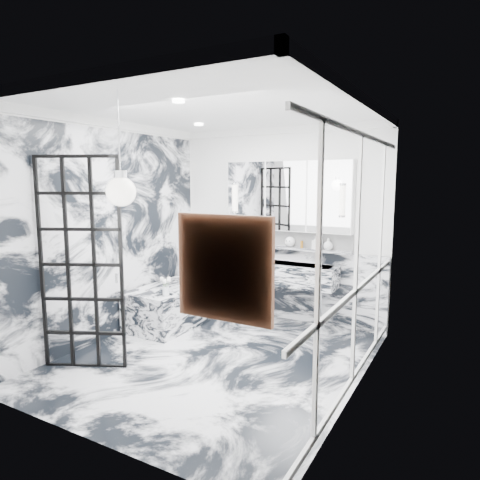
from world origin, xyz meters
The scene contains 25 objects.
floor centered at (0.00, 0.00, 0.00)m, with size 3.60×3.60×0.00m, color silver.
ceiling centered at (0.00, 0.00, 2.80)m, with size 3.60×3.60×0.00m, color white.
wall_back centered at (0.00, 1.80, 1.40)m, with size 3.60×3.60×0.00m, color white.
wall_front centered at (0.00, -1.80, 1.40)m, with size 3.60×3.60×0.00m, color white.
wall_left centered at (-1.60, 0.00, 1.40)m, with size 3.60×3.60×0.00m, color white.
wall_right centered at (1.60, 0.00, 1.40)m, with size 3.60×3.60×0.00m, color white.
marble_clad_back centered at (0.00, 1.78, 0.53)m, with size 3.18×0.05×1.05m, color silver.
marble_clad_left centered at (-1.59, 0.00, 1.34)m, with size 0.02×3.56×2.68m, color silver.
panel_molding centered at (1.58, 0.00, 1.30)m, with size 0.03×3.40×2.30m, color white.
soap_bottle_a centered at (0.66, 1.71, 1.19)m, with size 0.08×0.08×0.20m, color #8C5919.
soap_bottle_b centered at (0.59, 1.71, 1.18)m, with size 0.08×0.08×0.18m, color #4C4C51.
soap_bottle_c centered at (0.77, 1.71, 1.17)m, with size 0.13×0.13×0.17m, color silver.
face_pot centered at (0.21, 1.71, 1.17)m, with size 0.15×0.15×0.15m, color white.
amber_bottle centered at (0.39, 1.71, 1.14)m, with size 0.04×0.04×0.10m, color #8C5919.
flower_vase centered at (-0.96, 0.32, 0.61)m, with size 0.08×0.08×0.12m, color silver.
crittall_door centered at (-1.14, -0.86, 1.14)m, with size 0.88×0.04×2.29m, color black, non-canonical shape.
artwork centered at (1.20, -1.76, 1.50)m, with size 0.56×0.05×0.56m, color #C26013.
pendant_light centered at (0.00, -1.39, 1.95)m, with size 0.24×0.24×0.24m, color white.
trough_sink centered at (0.15, 1.55, 0.73)m, with size 1.60×0.45×0.30m, color silver.
ledge centered at (0.15, 1.72, 1.07)m, with size 1.90×0.14×0.04m, color silver.
subway_tile centered at (0.15, 1.78, 1.21)m, with size 1.90×0.03×0.23m, color white.
mirror_cabinet centered at (0.15, 1.73, 1.82)m, with size 1.90×0.16×1.00m, color white.
sconce_left centered at (-0.67, 1.63, 1.78)m, with size 0.07×0.07×0.40m, color white.
sconce_right centered at (0.97, 1.63, 1.78)m, with size 0.07×0.07×0.40m, color white.
bathtub centered at (-1.18, 0.90, 0.28)m, with size 0.75×1.65×0.55m, color silver.
Camera 1 is at (2.54, -3.97, 2.04)m, focal length 32.00 mm.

